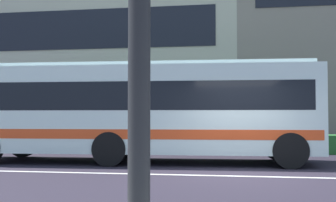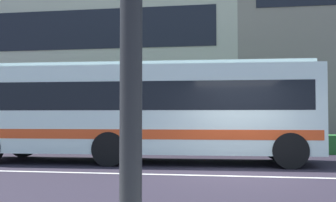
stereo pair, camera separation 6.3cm
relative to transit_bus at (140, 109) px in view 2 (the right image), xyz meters
name	(u,v)px [view 2 (the right image)]	position (x,y,z in m)	size (l,w,h in m)	color
ground_plane	(242,176)	(3.14, -2.66, -1.70)	(160.00, 160.00, 0.00)	#28222E
lane_centre_line	(242,176)	(3.14, -2.66, -1.70)	(60.00, 0.16, 0.01)	silver
hedge_row_far	(207,143)	(1.90, 4.05, -1.34)	(15.90, 1.10, 0.73)	#2C712F
apartment_block_left	(32,59)	(-9.66, 11.58, 3.43)	(25.73, 8.57, 10.26)	#B7B69A
transit_bus	(140,109)	(0.00, 0.00, 0.00)	(11.03, 3.08, 3.08)	silver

